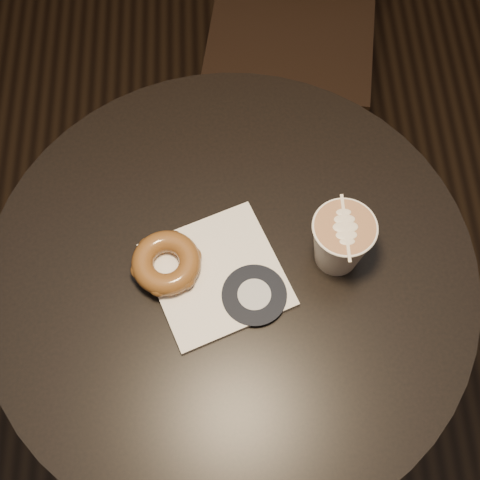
# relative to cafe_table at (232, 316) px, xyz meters

# --- Properties ---
(cafe_table) EXTENTS (0.70, 0.70, 0.75)m
(cafe_table) POSITION_rel_cafe_table_xyz_m (0.00, 0.00, 0.00)
(cafe_table) COLOR black
(cafe_table) RESTS_ON ground
(pastry_bag) EXTENTS (0.22, 0.22, 0.01)m
(pastry_bag) POSITION_rel_cafe_table_xyz_m (-0.02, -0.01, 0.20)
(pastry_bag) COLOR white
(pastry_bag) RESTS_ON cafe_table
(doughnut) EXTENTS (0.10, 0.10, 0.03)m
(doughnut) POSITION_rel_cafe_table_xyz_m (-0.09, 0.01, 0.22)
(doughnut) COLOR brown
(doughnut) RESTS_ON pastry_bag
(latte_cup) EXTENTS (0.09, 0.09, 0.10)m
(latte_cup) POSITION_rel_cafe_table_xyz_m (0.15, 0.01, 0.25)
(latte_cup) COLOR white
(latte_cup) RESTS_ON cafe_table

